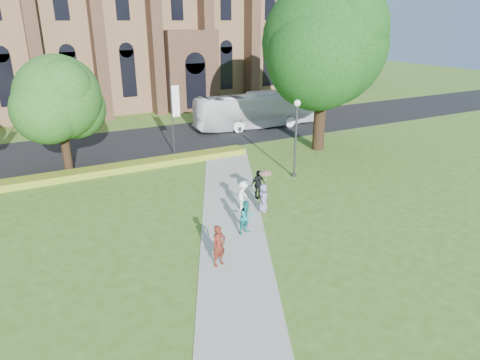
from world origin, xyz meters
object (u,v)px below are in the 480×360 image
streetlamp (296,129)px  pedestrian_0 (219,246)px  large_tree (325,43)px  tour_coach (255,110)px

streetlamp → pedestrian_0: size_ratio=2.79×
large_tree → tour_coach: bearing=95.3°
streetlamp → large_tree: bearing=39.3°
large_tree → pedestrian_0: bearing=-140.3°
streetlamp → large_tree: size_ratio=0.40×
tour_coach → pedestrian_0: size_ratio=6.50×
streetlamp → tour_coach: size_ratio=0.43×
large_tree → tour_coach: (-0.84, 8.96, -6.65)m
streetlamp → large_tree: large_tree is taller
streetlamp → pedestrian_0: 12.48m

